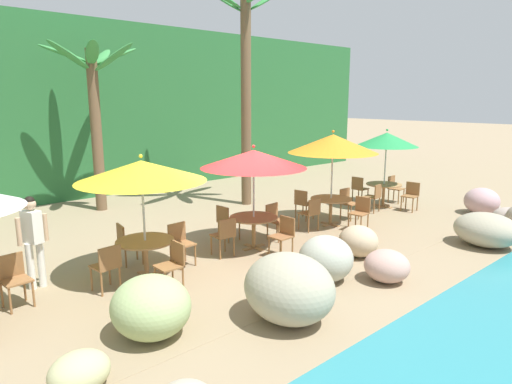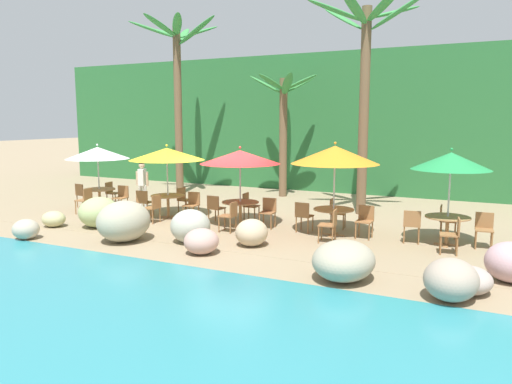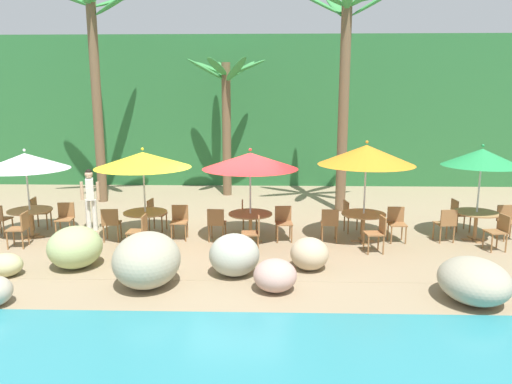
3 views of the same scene
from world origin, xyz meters
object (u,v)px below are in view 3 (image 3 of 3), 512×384
at_px(dining_table_orange, 363,218).
at_px(chair_orange_inland, 350,214).
at_px(chair_orange_right, 378,231).
at_px(umbrella_yellow, 143,160).
at_px(chair_yellow_right, 140,230).
at_px(chair_white_right, 21,227).
at_px(chair_yellow_seaward, 180,219).
at_px(chair_green_seaward, 507,219).
at_px(dining_table_white, 30,214).
at_px(dining_table_red, 250,218).
at_px(dining_table_green, 476,217).
at_px(chair_orange_seaward, 396,221).
at_px(waiter_in_white, 90,195).
at_px(chair_red_left, 216,222).
at_px(palm_tree_nearest, 94,54).
at_px(chair_white_seaward, 65,217).
at_px(palm_tree_third, 346,55).
at_px(chair_orange_left, 330,222).
at_px(dining_table_yellow, 146,217).
at_px(umbrella_orange, 366,155).
at_px(chair_white_inland, 38,211).
at_px(umbrella_white, 25,161).
at_px(chair_yellow_inland, 155,212).
at_px(chair_green_left, 446,223).
at_px(palm_tree_second, 226,102).
at_px(umbrella_red, 250,161).
at_px(umbrella_green, 482,157).
at_px(chair_green_right, 499,230).
at_px(chair_red_seaward, 284,221).
at_px(chair_green_inland, 458,213).
at_px(chair_red_right, 254,231).
at_px(chair_yellow_left, 111,222).

height_order(dining_table_orange, chair_orange_inland, chair_orange_inland).
bearing_deg(chair_orange_right, umbrella_yellow, 171.58).
bearing_deg(chair_yellow_right, chair_white_right, 177.00).
bearing_deg(chair_yellow_seaward, chair_green_seaward, 1.60).
xyz_separation_m(dining_table_white, dining_table_red, (5.72, -0.22, 0.00)).
bearing_deg(dining_table_green, chair_orange_seaward, -176.17).
bearing_deg(chair_green_seaward, waiter_in_white, 177.39).
height_order(chair_red_left, waiter_in_white, waiter_in_white).
bearing_deg(palm_tree_nearest, chair_white_seaward, -83.40).
bearing_deg(dining_table_orange, palm_tree_third, 91.11).
xyz_separation_m(chair_orange_left, waiter_in_white, (-6.38, 0.92, 0.47)).
bearing_deg(dining_table_yellow, umbrella_orange, -0.08).
bearing_deg(chair_orange_right, chair_white_inland, 168.52).
distance_m(chair_white_seaward, palm_tree_nearest, 6.17).
bearing_deg(umbrella_white, chair_yellow_inland, 13.08).
bearing_deg(dining_table_orange, dining_table_yellow, 179.92).
relative_size(chair_green_left, palm_tree_second, 0.18).
distance_m(chair_white_right, umbrella_red, 5.80).
distance_m(chair_orange_left, umbrella_green, 4.09).
distance_m(dining_table_white, palm_tree_nearest, 6.22).
bearing_deg(chair_green_right, chair_orange_left, 172.04).
height_order(chair_yellow_inland, chair_yellow_right, same).
xyz_separation_m(dining_table_yellow, chair_red_seaward, (3.51, 0.09, -0.10)).
relative_size(dining_table_yellow, chair_green_inland, 1.26).
height_order(chair_red_seaward, umbrella_orange, umbrella_orange).
distance_m(umbrella_white, dining_table_orange, 8.68).
xyz_separation_m(umbrella_yellow, chair_yellow_right, (0.08, -0.85, -1.55)).
bearing_deg(chair_orange_right, umbrella_orange, 102.18).
bearing_deg(chair_green_seaward, chair_orange_inland, 173.32).
relative_size(chair_green_seaward, palm_tree_third, 0.12).
xyz_separation_m(chair_white_right, palm_tree_second, (4.44, 6.50, 2.92)).
distance_m(umbrella_yellow, umbrella_orange, 5.52).
bearing_deg(chair_yellow_right, dining_table_orange, 8.82).
distance_m(umbrella_red, chair_green_right, 6.16).
bearing_deg(umbrella_orange, waiter_in_white, 173.16).
relative_size(chair_white_seaward, chair_red_left, 1.00).
distance_m(chair_red_seaward, palm_tree_third, 5.79).
bearing_deg(umbrella_red, waiter_in_white, 167.93).
relative_size(chair_red_right, umbrella_green, 0.35).
distance_m(chair_white_inland, chair_yellow_left, 2.67).
xyz_separation_m(palm_tree_nearest, palm_tree_third, (8.15, -1.13, -0.16)).
distance_m(dining_table_white, chair_red_seaward, 6.56).
bearing_deg(chair_orange_left, waiter_in_white, 171.76).
height_order(chair_yellow_seaward, chair_orange_seaward, same).
relative_size(chair_orange_left, umbrella_green, 0.35).
height_order(chair_red_left, chair_green_seaward, same).
xyz_separation_m(chair_yellow_right, chair_orange_left, (4.58, 0.79, 0.00)).
relative_size(umbrella_orange, waiter_in_white, 1.51).
bearing_deg(palm_tree_third, chair_white_right, -153.79).
height_order(umbrella_red, palm_tree_nearest, palm_tree_nearest).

